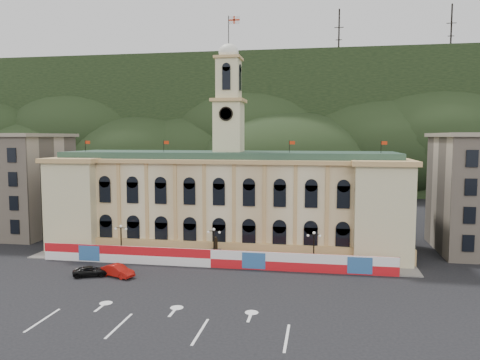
% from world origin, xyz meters
% --- Properties ---
extents(ground, '(260.00, 260.00, 0.00)m').
position_xyz_m(ground, '(0.00, 0.00, 0.00)').
color(ground, black).
rests_on(ground, ground).
extents(lane_markings, '(26.00, 10.00, 0.02)m').
position_xyz_m(lane_markings, '(0.00, -5.00, 0.00)').
color(lane_markings, white).
rests_on(lane_markings, ground).
extents(hill_ridge, '(230.00, 80.00, 64.00)m').
position_xyz_m(hill_ridge, '(0.03, 121.99, 19.48)').
color(hill_ridge, black).
rests_on(hill_ridge, ground).
extents(city_hall, '(56.20, 17.60, 37.10)m').
position_xyz_m(city_hall, '(0.00, 27.63, 7.85)').
color(city_hall, beige).
rests_on(city_hall, ground).
extents(side_building_left, '(21.00, 17.00, 18.60)m').
position_xyz_m(side_building_left, '(-43.00, 30.93, 9.33)').
color(side_building_left, tan).
rests_on(side_building_left, ground).
extents(hoarding_fence, '(50.00, 0.44, 2.50)m').
position_xyz_m(hoarding_fence, '(0.06, 15.07, 1.25)').
color(hoarding_fence, red).
rests_on(hoarding_fence, ground).
extents(pavement, '(56.00, 5.50, 0.16)m').
position_xyz_m(pavement, '(0.00, 17.75, 0.08)').
color(pavement, slate).
rests_on(pavement, ground).
extents(statue, '(1.40, 1.40, 3.72)m').
position_xyz_m(statue, '(0.00, 18.00, 1.19)').
color(statue, '#595651').
rests_on(statue, ground).
extents(lamp_left, '(1.96, 0.44, 5.15)m').
position_xyz_m(lamp_left, '(-14.00, 17.00, 3.07)').
color(lamp_left, black).
rests_on(lamp_left, ground).
extents(lamp_center, '(1.96, 0.44, 5.15)m').
position_xyz_m(lamp_center, '(0.00, 17.00, 3.07)').
color(lamp_center, black).
rests_on(lamp_center, ground).
extents(lamp_right, '(1.96, 0.44, 5.15)m').
position_xyz_m(lamp_right, '(14.00, 17.00, 3.07)').
color(lamp_right, black).
rests_on(lamp_right, ground).
extents(red_sedan, '(4.85, 5.79, 1.54)m').
position_xyz_m(red_sedan, '(-10.84, 8.78, 0.77)').
color(red_sedan, '#A9110C').
rests_on(red_sedan, ground).
extents(black_suv, '(5.22, 6.00, 1.27)m').
position_xyz_m(black_suv, '(-14.37, 8.50, 0.63)').
color(black_suv, black).
rests_on(black_suv, ground).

